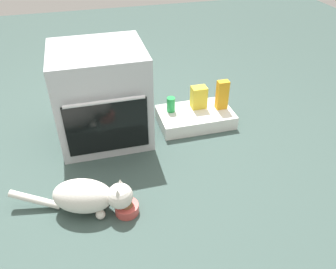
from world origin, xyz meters
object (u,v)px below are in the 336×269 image
at_px(oven, 102,95).
at_px(snack_bag, 199,97).
at_px(pantry_cabinet, 195,117).
at_px(food_bowl, 127,208).
at_px(soda_can, 171,105).
at_px(cat, 89,196).
at_px(juice_carton, 222,95).

bearing_deg(oven, snack_bag, 3.35).
bearing_deg(pantry_cabinet, food_bowl, -130.96).
bearing_deg(soda_can, cat, -131.86).
bearing_deg(cat, oven, 95.67).
bearing_deg(soda_can, snack_bag, 0.92).
xyz_separation_m(oven, snack_bag, (0.76, 0.04, -0.15)).
bearing_deg(cat, pantry_cabinet, 58.07).
xyz_separation_m(soda_can, juice_carton, (0.41, -0.06, 0.06)).
relative_size(oven, juice_carton, 2.92).
distance_m(cat, snack_bag, 1.23).
bearing_deg(cat, food_bowl, 0.00).
xyz_separation_m(snack_bag, soda_can, (-0.23, -0.00, -0.03)).
bearing_deg(pantry_cabinet, oven, 178.62).
bearing_deg(pantry_cabinet, soda_can, 162.90).
bearing_deg(cat, juice_carton, 52.17).
bearing_deg(food_bowl, snack_bag, 49.43).
bearing_deg(snack_bag, food_bowl, -130.57).
distance_m(food_bowl, soda_can, 1.00).
bearing_deg(food_bowl, cat, 161.09).
xyz_separation_m(oven, food_bowl, (0.03, -0.82, -0.31)).
distance_m(soda_can, juice_carton, 0.42).
bearing_deg(pantry_cabinet, snack_bag, 54.85).
height_order(cat, snack_bag, snack_bag).
relative_size(food_bowl, soda_can, 1.17).
bearing_deg(snack_bag, juice_carton, -19.49).
height_order(cat, soda_can, soda_can).
bearing_deg(oven, pantry_cabinet, -1.38).
relative_size(cat, snack_bag, 3.95).
xyz_separation_m(cat, snack_bag, (0.94, 0.79, 0.08)).
relative_size(oven, snack_bag, 3.89).
xyz_separation_m(oven, juice_carton, (0.94, -0.02, -0.12)).
bearing_deg(oven, soda_can, 4.42).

